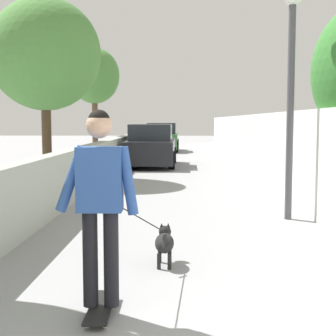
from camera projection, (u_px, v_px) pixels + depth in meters
ground_plane at (183, 175)px, 15.50m from camera, size 80.00×80.00×0.00m
wall_left at (96, 163)px, 13.54m from camera, size 48.00×0.30×1.07m
fence_right at (272, 149)px, 13.34m from camera, size 48.00×0.30×1.87m
tree_left_far at (45, 55)px, 14.30m from camera, size 3.16×3.16×5.14m
tree_left_distant at (94, 76)px, 20.27m from camera, size 2.00×2.00×4.58m
lamp_post at (291, 58)px, 8.39m from camera, size 0.36×0.36×3.92m
skateboard at (101, 307)px, 4.38m from camera, size 0.80×0.21×0.08m
person_skateboarder at (100, 192)px, 4.28m from camera, size 0.23×0.71×1.69m
dog at (164, 242)px, 5.87m from camera, size 1.86×0.61×1.06m
car_near at (151, 147)px, 18.60m from camera, size 4.04×1.80×1.54m
car_far at (162, 138)px, 27.53m from camera, size 3.82×1.80×1.54m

